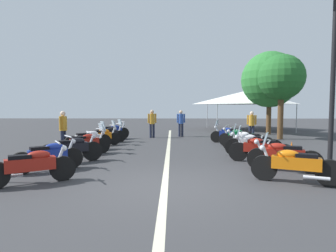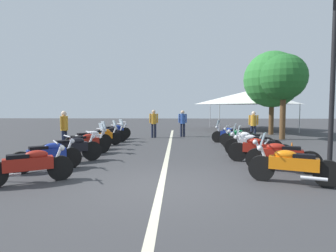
{
  "view_description": "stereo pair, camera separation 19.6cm",
  "coord_description": "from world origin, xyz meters",
  "px_view_note": "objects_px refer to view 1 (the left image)",
  "views": [
    {
      "loc": [
        -6.28,
        -0.18,
        1.83
      ],
      "look_at": [
        4.97,
        0.0,
        1.08
      ],
      "focal_mm": 29.83,
      "sensor_mm": 36.0,
      "label": 1
    },
    {
      "loc": [
        -6.28,
        -0.37,
        1.83
      ],
      "look_at": [
        4.97,
        0.0,
        1.08
      ],
      "focal_mm": 29.83,
      "sensor_mm": 36.0,
      "label": 2
    }
  ],
  "objects_px": {
    "bystander_2": "(152,121)",
    "motorcycle_right_row_2": "(260,148)",
    "motorcycle_left_row_6": "(109,134)",
    "bystander_0": "(252,123)",
    "motorcycle_right_row_6": "(229,134)",
    "motorcycle_left_row_0": "(32,166)",
    "roadside_tree_0": "(270,80)",
    "motorcycle_left_row_4": "(89,139)",
    "motorcycle_right_row_1": "(283,155)",
    "motorcycle_right_row_3": "(253,144)",
    "motorcycle_right_row_4": "(247,140)",
    "motorcycle_right_row_0": "(294,164)",
    "motorcycle_right_row_5": "(240,137)",
    "traffic_cone_0": "(291,150)",
    "motorcycle_left_row_7": "(113,132)",
    "bystander_1": "(181,121)",
    "motorcycle_left_row_2": "(72,149)",
    "roadside_tree_1": "(281,78)",
    "event_tent": "(247,97)",
    "street_lamp_twin_globe": "(334,47)",
    "motorcycle_left_row_3": "(85,143)",
    "motorcycle_left_row_5": "(101,136)",
    "motorcycle_left_row_1": "(49,156)",
    "bystander_3": "(63,127)"
  },
  "relations": [
    {
      "from": "bystander_0",
      "to": "roadside_tree_0",
      "type": "distance_m",
      "value": 4.68
    },
    {
      "from": "motorcycle_left_row_5",
      "to": "motorcycle_left_row_7",
      "type": "bearing_deg",
      "value": 60.56
    },
    {
      "from": "motorcycle_left_row_4",
      "to": "motorcycle_right_row_5",
      "type": "relative_size",
      "value": 0.89
    },
    {
      "from": "bystander_1",
      "to": "motorcycle_left_row_2",
      "type": "bearing_deg",
      "value": -35.0
    },
    {
      "from": "motorcycle_right_row_5",
      "to": "motorcycle_right_row_6",
      "type": "bearing_deg",
      "value": -52.93
    },
    {
      "from": "motorcycle_left_row_2",
      "to": "motorcycle_left_row_3",
      "type": "bearing_deg",
      "value": 57.97
    },
    {
      "from": "motorcycle_left_row_0",
      "to": "motorcycle_right_row_5",
      "type": "relative_size",
      "value": 0.93
    },
    {
      "from": "motorcycle_left_row_5",
      "to": "roadside_tree_0",
      "type": "bearing_deg",
      "value": 1.21
    },
    {
      "from": "motorcycle_right_row_4",
      "to": "bystander_2",
      "type": "xyz_separation_m",
      "value": [
        5.09,
        4.36,
        0.53
      ]
    },
    {
      "from": "bystander_2",
      "to": "motorcycle_right_row_1",
      "type": "bearing_deg",
      "value": 12.34
    },
    {
      "from": "street_lamp_twin_globe",
      "to": "motorcycle_left_row_3",
      "type": "bearing_deg",
      "value": 75.0
    },
    {
      "from": "motorcycle_right_row_4",
      "to": "event_tent",
      "type": "height_order",
      "value": "event_tent"
    },
    {
      "from": "motorcycle_left_row_6",
      "to": "bystander_0",
      "type": "distance_m",
      "value": 7.94
    },
    {
      "from": "motorcycle_right_row_6",
      "to": "bystander_3",
      "type": "relative_size",
      "value": 1.16
    },
    {
      "from": "motorcycle_left_row_4",
      "to": "motorcycle_right_row_3",
      "type": "height_order",
      "value": "motorcycle_left_row_4"
    },
    {
      "from": "motorcycle_right_row_0",
      "to": "roadside_tree_0",
      "type": "distance_m",
      "value": 13.23
    },
    {
      "from": "motorcycle_left_row_4",
      "to": "motorcycle_right_row_1",
      "type": "distance_m",
      "value": 7.68
    },
    {
      "from": "motorcycle_right_row_4",
      "to": "street_lamp_twin_globe",
      "type": "xyz_separation_m",
      "value": [
        -3.26,
        -1.63,
        3.15
      ]
    },
    {
      "from": "motorcycle_left_row_1",
      "to": "roadside_tree_0",
      "type": "height_order",
      "value": "roadside_tree_0"
    },
    {
      "from": "bystander_2",
      "to": "event_tent",
      "type": "bearing_deg",
      "value": 116.41
    },
    {
      "from": "motorcycle_right_row_6",
      "to": "motorcycle_left_row_0",
      "type": "bearing_deg",
      "value": 71.11
    },
    {
      "from": "motorcycle_right_row_6",
      "to": "motorcycle_right_row_4",
      "type": "bearing_deg",
      "value": 114.12
    },
    {
      "from": "motorcycle_left_row_2",
      "to": "motorcycle_left_row_7",
      "type": "distance_m",
      "value": 6.63
    },
    {
      "from": "motorcycle_right_row_6",
      "to": "bystander_0",
      "type": "relative_size",
      "value": 1.2
    },
    {
      "from": "motorcycle_left_row_4",
      "to": "motorcycle_right_row_3",
      "type": "relative_size",
      "value": 0.85
    },
    {
      "from": "motorcycle_left_row_6",
      "to": "motorcycle_right_row_5",
      "type": "bearing_deg",
      "value": -46.43
    },
    {
      "from": "motorcycle_left_row_7",
      "to": "bystander_2",
      "type": "bearing_deg",
      "value": -13.15
    },
    {
      "from": "motorcycle_left_row_6",
      "to": "motorcycle_right_row_2",
      "type": "relative_size",
      "value": 0.83
    },
    {
      "from": "motorcycle_left_row_5",
      "to": "motorcycle_left_row_6",
      "type": "distance_m",
      "value": 1.16
    },
    {
      "from": "bystander_0",
      "to": "event_tent",
      "type": "relative_size",
      "value": 0.25
    },
    {
      "from": "motorcycle_right_row_5",
      "to": "motorcycle_right_row_0",
      "type": "bearing_deg",
      "value": 113.81
    },
    {
      "from": "motorcycle_right_row_4",
      "to": "motorcycle_right_row_6",
      "type": "height_order",
      "value": "motorcycle_right_row_6"
    },
    {
      "from": "bystander_2",
      "to": "motorcycle_right_row_2",
      "type": "bearing_deg",
      "value": 14.59
    },
    {
      "from": "traffic_cone_0",
      "to": "motorcycle_right_row_0",
      "type": "bearing_deg",
      "value": 157.99
    },
    {
      "from": "motorcycle_right_row_4",
      "to": "bystander_1",
      "type": "height_order",
      "value": "bystander_1"
    },
    {
      "from": "motorcycle_left_row_7",
      "to": "motorcycle_right_row_2",
      "type": "relative_size",
      "value": 0.84
    },
    {
      "from": "motorcycle_right_row_3",
      "to": "motorcycle_right_row_4",
      "type": "relative_size",
      "value": 1.02
    },
    {
      "from": "motorcycle_left_row_0",
      "to": "motorcycle_right_row_6",
      "type": "height_order",
      "value": "motorcycle_right_row_6"
    },
    {
      "from": "motorcycle_left_row_5",
      "to": "roadside_tree_0",
      "type": "xyz_separation_m",
      "value": [
        5.79,
        -9.95,
        3.23
      ]
    },
    {
      "from": "motorcycle_right_row_2",
      "to": "motorcycle_left_row_7",
      "type": "bearing_deg",
      "value": -27.66
    },
    {
      "from": "motorcycle_left_row_6",
      "to": "event_tent",
      "type": "distance_m",
      "value": 12.97
    },
    {
      "from": "motorcycle_left_row_0",
      "to": "motorcycle_right_row_4",
      "type": "distance_m",
      "value": 8.31
    },
    {
      "from": "motorcycle_right_row_2",
      "to": "motorcycle_right_row_3",
      "type": "relative_size",
      "value": 0.99
    },
    {
      "from": "motorcycle_left_row_5",
      "to": "motorcycle_right_row_1",
      "type": "distance_m",
      "value": 8.42
    },
    {
      "from": "traffic_cone_0",
      "to": "bystander_0",
      "type": "distance_m",
      "value": 5.88
    },
    {
      "from": "motorcycle_right_row_5",
      "to": "traffic_cone_0",
      "type": "bearing_deg",
      "value": 135.53
    },
    {
      "from": "motorcycle_right_row_5",
      "to": "roadside_tree_1",
      "type": "relative_size",
      "value": 0.4
    },
    {
      "from": "motorcycle_left_row_2",
      "to": "motorcycle_right_row_5",
      "type": "relative_size",
      "value": 0.92
    },
    {
      "from": "bystander_1",
      "to": "roadside_tree_1",
      "type": "relative_size",
      "value": 0.34
    },
    {
      "from": "roadside_tree_0",
      "to": "street_lamp_twin_globe",
      "type": "bearing_deg",
      "value": 170.52
    }
  ]
}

